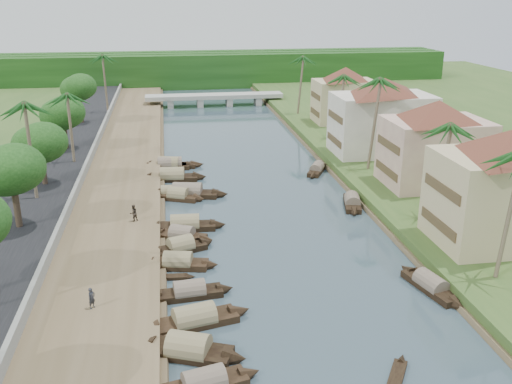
{
  "coord_description": "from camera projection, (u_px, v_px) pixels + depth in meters",
  "views": [
    {
      "loc": [
        -9.75,
        -44.62,
        22.15
      ],
      "look_at": [
        -0.82,
        12.03,
        2.0
      ],
      "focal_mm": 40.0,
      "sensor_mm": 36.0,
      "label": 1
    }
  ],
  "objects": [
    {
      "name": "tree_2",
      "position": [
        11.0,
        171.0,
        51.64
      ],
      "size": [
        5.5,
        5.5,
        7.81
      ],
      "color": "#4E3E2C",
      "rests_on": "ground"
    },
    {
      "name": "building_distant",
      "position": [
        345.0,
        94.0,
        96.08
      ],
      "size": [
        12.62,
        12.62,
        9.2
      ],
      "color": "tan",
      "rests_on": "right_bank"
    },
    {
      "name": "canoe_1",
      "position": [
        167.0,
        278.0,
        46.56
      ],
      "size": [
        4.75,
        1.11,
        0.76
      ],
      "rotation": [
        0.0,
        0.0,
        -0.08
      ],
      "color": "black",
      "rests_on": "ground"
    },
    {
      "name": "palm_7",
      "position": [
        300.0,
        59.0,
        100.87
      ],
      "size": [
        3.2,
        3.2,
        11.62
      ],
      "color": "#74604D",
      "rests_on": "ground"
    },
    {
      "name": "tree_5",
      "position": [
        79.0,
        88.0,
        94.23
      ],
      "size": [
        5.17,
        5.17,
        7.95
      ],
      "color": "#4E3E2C",
      "rests_on": "ground"
    },
    {
      "name": "sampan_3",
      "position": [
        190.0,
        292.0,
        43.68
      ],
      "size": [
        7.14,
        2.12,
        1.94
      ],
      "rotation": [
        0.0,
        0.0,
        0.1
      ],
      "color": "black",
      "rests_on": "ground"
    },
    {
      "name": "road",
      "position": [
        41.0,
        191.0,
        65.17
      ],
      "size": [
        8.0,
        180.0,
        1.4
      ],
      "primitive_type": "cube",
      "color": "black",
      "rests_on": "ground"
    },
    {
      "name": "sampan_10",
      "position": [
        171.0,
        193.0,
        65.25
      ],
      "size": [
        6.53,
        1.7,
        1.85
      ],
      "rotation": [
        0.0,
        0.0,
        -0.03
      ],
      "color": "black",
      "rests_on": "ground"
    },
    {
      "name": "sampan_9",
      "position": [
        187.0,
        193.0,
        65.28
      ],
      "size": [
        9.81,
        3.85,
        2.41
      ],
      "rotation": [
        0.0,
        0.0,
        -0.21
      ],
      "color": "black",
      "rests_on": "ground"
    },
    {
      "name": "tree_4",
      "position": [
        63.0,
        114.0,
        78.66
      ],
      "size": [
        5.4,
        5.4,
        7.14
      ],
      "color": "#4E3E2C",
      "rests_on": "ground"
    },
    {
      "name": "building_mid",
      "position": [
        435.0,
        142.0,
        64.31
      ],
      "size": [
        14.11,
        14.11,
        9.7
      ],
      "color": "beige",
      "rests_on": "right_bank"
    },
    {
      "name": "sampan_5",
      "position": [
        181.0,
        247.0,
        51.36
      ],
      "size": [
        6.59,
        3.67,
        2.08
      ],
      "rotation": [
        0.0,
        0.0,
        0.35
      ],
      "color": "black",
      "rests_on": "ground"
    },
    {
      "name": "sampan_13",
      "position": [
        169.0,
        165.0,
        75.89
      ],
      "size": [
        8.29,
        3.52,
        2.22
      ],
      "rotation": [
        0.0,
        0.0,
        -0.23
      ],
      "color": "black",
      "rests_on": "ground"
    },
    {
      "name": "retaining_wall",
      "position": [
        79.0,
        183.0,
        65.58
      ],
      "size": [
        0.4,
        180.0,
        1.1
      ],
      "primitive_type": "cube",
      "color": "gray",
      "rests_on": "left_bank"
    },
    {
      "name": "treeline",
      "position": [
        204.0,
        69.0,
        142.23
      ],
      "size": [
        120.0,
        14.0,
        8.0
      ],
      "color": "#14380F",
      "rests_on": "ground"
    },
    {
      "name": "palm_3",
      "position": [
        342.0,
        78.0,
        83.78
      ],
      "size": [
        3.2,
        3.2,
        10.84
      ],
      "color": "#74604D",
      "rests_on": "ground"
    },
    {
      "name": "canoe_0",
      "position": [
        395.0,
        383.0,
        34.0
      ],
      "size": [
        3.94,
        5.69,
        0.82
      ],
      "rotation": [
        0.0,
        0.0,
        1.02
      ],
      "color": "black",
      "rests_on": "ground"
    },
    {
      "name": "sampan_2",
      "position": [
        195.0,
        320.0,
        39.98
      ],
      "size": [
        8.72,
        3.65,
        2.25
      ],
      "rotation": [
        0.0,
        0.0,
        0.23
      ],
      "color": "black",
      "rests_on": "ground"
    },
    {
      "name": "right_bank",
      "position": [
        402.0,
        174.0,
        71.59
      ],
      "size": [
        16.0,
        180.0,
        1.2
      ],
      "primitive_type": "cube",
      "color": "#325120",
      "rests_on": "ground"
    },
    {
      "name": "ground",
      "position": [
        286.0,
        257.0,
        50.36
      ],
      "size": [
        220.0,
        220.0,
        0.0
      ],
      "primitive_type": "plane",
      "color": "#34464F",
      "rests_on": "ground"
    },
    {
      "name": "sampan_7",
      "position": [
        185.0,
        225.0,
        56.23
      ],
      "size": [
        8.38,
        2.23,
        2.21
      ],
      "rotation": [
        0.0,
        0.0,
        -0.06
      ],
      "color": "black",
      "rests_on": "ground"
    },
    {
      "name": "sampan_6",
      "position": [
        182.0,
        236.0,
        53.86
      ],
      "size": [
        6.43,
        4.14,
        1.97
      ],
      "rotation": [
        0.0,
        0.0,
        -0.45
      ],
      "color": "black",
      "rests_on": "ground"
    },
    {
      "name": "tree_3",
      "position": [
        40.0,
        144.0,
        63.78
      ],
      "size": [
        5.43,
        5.43,
        6.99
      ],
      "color": "#4E3E2C",
      "rests_on": "ground"
    },
    {
      "name": "palm_1",
      "position": [
        445.0,
        128.0,
        53.49
      ],
      "size": [
        3.2,
        3.2,
        10.66
      ],
      "color": "#74604D",
      "rests_on": "ground"
    },
    {
      "name": "person_far",
      "position": [
        133.0,
        213.0,
        55.98
      ],
      "size": [
        1.04,
        1.01,
        1.68
      ],
      "primitive_type": "imported",
      "rotation": [
        0.0,
        0.0,
        3.83
      ],
      "color": "#302821",
      "rests_on": "left_bank"
    },
    {
      "name": "tree_6",
      "position": [
        413.0,
        111.0,
        78.99
      ],
      "size": [
        4.36,
        4.36,
        7.33
      ],
      "color": "#4E3E2C",
      "rests_on": "ground"
    },
    {
      "name": "sampan_0",
      "position": [
        204.0,
        384.0,
        33.46
      ],
      "size": [
        7.39,
        3.13,
        1.95
      ],
      "rotation": [
        0.0,
        0.0,
        0.24
      ],
      "color": "black",
      "rests_on": "ground"
    },
    {
      "name": "canoe_2",
      "position": [
        167.0,
        180.0,
        70.86
      ],
      "size": [
        5.43,
        1.48,
        0.78
      ],
      "rotation": [
        0.0,
        0.0,
        0.13
      ],
      "color": "black",
      "rests_on": "ground"
    },
    {
      "name": "left_bank",
      "position": [
        117.0,
        189.0,
        66.51
      ],
      "size": [
        10.0,
        180.0,
        0.8
      ],
      "primitive_type": "cube",
      "color": "brown",
      "rests_on": "ground"
    },
    {
      "name": "sampan_4",
      "position": [
        178.0,
        263.0,
        48.39
      ],
      "size": [
        7.23,
        2.97,
        2.04
      ],
      "rotation": [
        0.0,
        0.0,
        -0.21
      ],
      "color": "black",
      "rests_on": "ground"
    },
    {
      "name": "sampan_11",
      "position": [
        172.0,
        177.0,
        70.91
      ],
      "size": [
        8.83,
        2.6,
        2.47
      ],
      "rotation": [
        0.0,
        0.0,
        -0.08
      ],
      "color": "black",
      "rests_on": "ground"
    },
    {
      "name": "bridge",
      "position": [
        214.0,
        98.0,
        116.89
      ],
      "size": [
        28.0,
        4.0,
        2.4
      ],
      "color": "#9E9E93",
      "rests_on": "ground"
    },
    {
      "name": "sampan_16",
      "position": [
        317.0,
        169.0,
        74.0
      ],
      "size": [
        4.45,
        6.99,
        1.81
      ],
      "rotation": [
        0.0,
        0.0,
        1.1
      ],
      "color": "black",
      "rests_on": "ground"
    },
    {
      "name": "palm_8",
      "position": [
        103.0,
        57.0,
        101.18
      ],
      "size": [
        3.2,
        3.2,
        11.64
      ],
      "color": "#74604D",
      "rests_on": "ground"
    },
    {
      "name": "building_near",
      "position": [
        508.0,
        185.0,
        49.17
      ],
      "size": [
        14.85,
        14.85,
        10.2
      ],
      "color": "tan",
      "rests_on": "right_bank"
    },
    {
      "name": "sampan_12",
      "position": [
        170.0,
        165.0,
        75.79
      ],
      "size": [
        9.29,
        1.99,
        2.2
      ],
      "rotation": [
        0.0,
        0.0,
        -0.01
      ],
      "color": "black",
      "rests_on": "ground"
    },
    {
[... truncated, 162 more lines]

